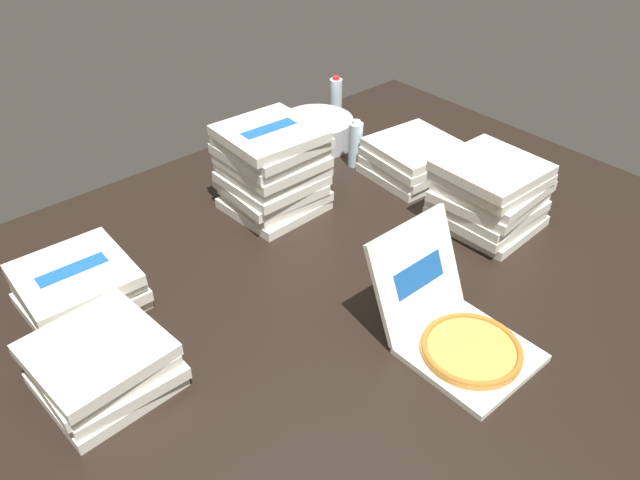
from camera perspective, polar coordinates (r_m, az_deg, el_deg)
name	(u,v)px	position (r m, az deg, el deg)	size (l,w,h in m)	color
ground_plane	(332,289)	(2.29, 1.09, -4.43)	(3.20, 2.40, 0.02)	black
open_pizza_box	(456,331)	(2.06, 12.27, -8.04)	(0.36, 0.50, 0.36)	silver
pizza_stack_left_far	(272,169)	(2.62, -4.38, 6.46)	(0.40, 0.39, 0.38)	silver
pizza_stack_left_mid	(413,159)	(2.93, 8.43, 7.31)	(0.40, 0.40, 0.17)	silver
pizza_stack_center_far	(102,364)	(2.01, -19.14, -10.58)	(0.39, 0.38, 0.17)	silver
pizza_stack_right_far	(78,287)	(2.31, -21.10, -4.02)	(0.37, 0.39, 0.17)	silver
pizza_stack_right_mid	(489,195)	(2.60, 15.11, 3.97)	(0.40, 0.39, 0.29)	silver
ice_bucket	(317,131)	(3.19, -0.26, 9.86)	(0.36, 0.36, 0.13)	#B7BABF
water_bottle_0	(336,98)	(3.44, 1.45, 12.74)	(0.07, 0.07, 0.23)	silver
water_bottle_1	(265,137)	(3.04, -5.06, 9.29)	(0.07, 0.07, 0.23)	white
water_bottle_2	(355,144)	(2.97, 3.24, 8.68)	(0.07, 0.07, 0.23)	silver
water_bottle_3	(282,151)	(2.92, -3.49, 8.11)	(0.07, 0.07, 0.23)	silver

